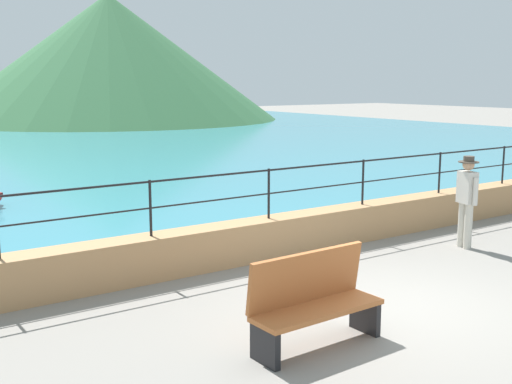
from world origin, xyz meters
name	(u,v)px	position (x,y,z in m)	size (l,w,h in m)	color
ground_plane	(402,307)	(0.00, 0.00, 0.00)	(120.00, 120.00, 0.00)	gray
promenade_wall	(269,237)	(0.00, 3.20, 0.35)	(20.00, 0.56, 0.70)	tan
railing	(269,183)	(0.00, 3.20, 1.34)	(18.44, 0.04, 0.90)	black
hill_main	(110,58)	(13.24, 43.35, 4.95)	(26.71, 26.71, 9.89)	#33663D
bench_main	(313,300)	(-1.84, -0.27, 0.56)	(1.72, 0.61, 1.13)	#B76633
person_walking	(467,197)	(3.42, 1.58, 0.98)	(0.38, 0.56, 1.75)	beige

